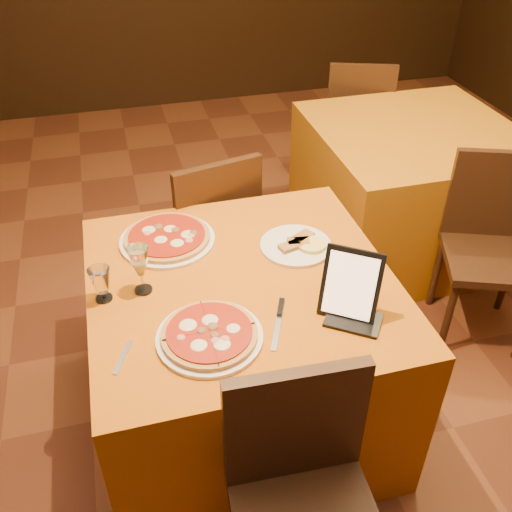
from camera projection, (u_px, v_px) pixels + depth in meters
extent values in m
cube|color=#5E2D19|center=(259.00, 387.00, 2.63)|extent=(6.00, 7.00, 0.01)
cube|color=#BA5F0B|center=(243.00, 351.00, 2.30)|extent=(1.10, 1.10, 0.75)
cube|color=#AC640B|center=(408.00, 189.00, 3.34)|extent=(1.10, 1.10, 0.75)
cylinder|color=white|center=(210.00, 337.00, 1.82)|extent=(0.35, 0.35, 0.01)
cylinder|color=#AD4C23|center=(209.00, 334.00, 1.82)|extent=(0.31, 0.31, 0.02)
cylinder|color=white|center=(167.00, 240.00, 2.26)|extent=(0.38, 0.38, 0.01)
cylinder|color=#AD4C23|center=(167.00, 237.00, 2.25)|extent=(0.34, 0.34, 0.02)
cylinder|color=white|center=(296.00, 246.00, 2.23)|extent=(0.28, 0.28, 0.01)
cylinder|color=olive|center=(296.00, 242.00, 2.22)|extent=(0.17, 0.17, 0.02)
cube|color=black|center=(351.00, 284.00, 1.86)|extent=(0.21, 0.19, 0.23)
cube|color=silver|center=(278.00, 326.00, 1.87)|extent=(0.11, 0.22, 0.01)
cube|color=silver|center=(123.00, 358.00, 1.76)|extent=(0.07, 0.13, 0.01)
cube|color=silver|center=(205.00, 235.00, 2.29)|extent=(0.02, 0.14, 0.01)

